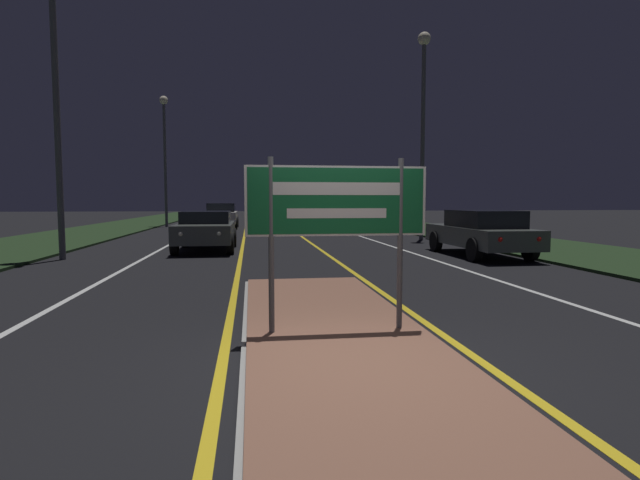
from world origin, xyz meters
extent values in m
plane|color=black|center=(0.00, 0.00, 0.00)|extent=(160.00, 160.00, 0.00)
cube|color=#999993|center=(0.00, 1.17, 0.03)|extent=(2.34, 8.47, 0.05)
cube|color=brown|center=(0.00, 1.17, 0.05)|extent=(2.22, 8.35, 0.10)
cube|color=#1E3319|center=(-9.50, 20.00, 0.04)|extent=(5.00, 100.00, 0.08)
cube|color=#1E3319|center=(9.50, 20.00, 0.04)|extent=(5.00, 100.00, 0.08)
cube|color=gold|center=(-1.36, 25.00, 0.00)|extent=(0.12, 70.00, 0.01)
cube|color=gold|center=(1.36, 25.00, 0.00)|extent=(0.12, 70.00, 0.01)
cube|color=silver|center=(-4.20, 25.00, 0.00)|extent=(0.12, 70.00, 0.01)
cube|color=silver|center=(4.20, 25.00, 0.00)|extent=(0.12, 70.00, 0.01)
cube|color=silver|center=(-7.20, 25.00, 0.00)|extent=(0.10, 70.00, 0.01)
cube|color=silver|center=(7.20, 25.00, 0.00)|extent=(0.10, 70.00, 0.01)
cylinder|color=#56565B|center=(-0.81, 1.17, 1.17)|extent=(0.07, 0.07, 2.13)
cylinder|color=#56565B|center=(0.81, 1.17, 1.17)|extent=(0.07, 0.07, 2.13)
cube|color=#146033|center=(0.00, 1.17, 1.71)|extent=(2.24, 0.04, 0.86)
cube|color=white|center=(0.00, 1.15, 1.71)|extent=(2.24, 0.00, 0.86)
cube|color=#146033|center=(0.00, 1.14, 1.71)|extent=(2.18, 0.01, 0.80)
cube|color=white|center=(0.00, 1.14, 1.85)|extent=(1.57, 0.01, 0.15)
cube|color=white|center=(0.00, 1.14, 1.56)|extent=(1.23, 0.01, 0.12)
cylinder|color=#56565B|center=(-6.48, 10.43, 4.19)|extent=(0.18, 0.18, 8.38)
cylinder|color=#56565B|center=(-6.53, 29.02, 4.02)|extent=(0.18, 0.18, 8.04)
sphere|color=#F9EAC6|center=(-6.53, 29.02, 8.20)|extent=(0.55, 0.55, 0.55)
cylinder|color=#56565B|center=(6.39, 16.19, 4.23)|extent=(0.18, 0.18, 8.45)
sphere|color=#F9EAC6|center=(6.39, 16.19, 8.62)|extent=(0.56, 0.56, 0.56)
cube|color=#4C514C|center=(5.99, 9.74, 0.62)|extent=(1.76, 4.72, 0.57)
cube|color=black|center=(5.99, 9.46, 1.16)|extent=(1.55, 2.45, 0.51)
sphere|color=red|center=(5.44, 7.41, 0.70)|extent=(0.14, 0.14, 0.14)
sphere|color=red|center=(6.53, 7.41, 0.70)|extent=(0.14, 0.14, 0.14)
cylinder|color=black|center=(5.15, 11.21, 0.34)|extent=(0.22, 0.68, 0.68)
cylinder|color=black|center=(6.83, 11.21, 0.34)|extent=(0.22, 0.68, 0.68)
cylinder|color=black|center=(5.15, 8.28, 0.34)|extent=(0.22, 0.68, 0.68)
cylinder|color=black|center=(6.83, 8.28, 0.34)|extent=(0.22, 0.68, 0.68)
cube|color=silver|center=(5.73, 22.42, 0.64)|extent=(1.82, 4.58, 0.61)
cube|color=black|center=(5.73, 22.14, 1.15)|extent=(1.60, 2.38, 0.42)
sphere|color=red|center=(5.17, 20.15, 0.71)|extent=(0.14, 0.14, 0.14)
sphere|color=red|center=(6.30, 20.15, 0.71)|extent=(0.14, 0.14, 0.14)
cylinder|color=black|center=(4.86, 23.84, 0.33)|extent=(0.22, 0.67, 0.67)
cylinder|color=black|center=(6.60, 23.84, 0.33)|extent=(0.22, 0.67, 0.67)
cylinder|color=black|center=(4.86, 21.00, 0.33)|extent=(0.22, 0.67, 0.67)
cylinder|color=black|center=(6.60, 21.00, 0.33)|extent=(0.22, 0.67, 0.67)
cube|color=maroon|center=(2.44, 33.31, 0.63)|extent=(1.81, 4.69, 0.58)
cube|color=black|center=(2.44, 33.03, 1.14)|extent=(1.60, 2.44, 0.44)
sphere|color=red|center=(1.88, 30.99, 0.71)|extent=(0.14, 0.14, 0.14)
sphere|color=red|center=(3.01, 30.99, 0.71)|extent=(0.14, 0.14, 0.14)
cylinder|color=black|center=(1.58, 34.76, 0.35)|extent=(0.22, 0.69, 0.69)
cylinder|color=black|center=(3.31, 34.76, 0.35)|extent=(0.22, 0.69, 0.69)
cylinder|color=black|center=(1.58, 31.86, 0.35)|extent=(0.22, 0.69, 0.69)
cylinder|color=black|center=(3.31, 31.86, 0.35)|extent=(0.22, 0.69, 0.69)
cube|color=#4C514C|center=(-2.57, 12.59, 0.65)|extent=(1.82, 4.28, 0.60)
cube|color=black|center=(-2.57, 12.84, 1.15)|extent=(1.60, 2.22, 0.40)
sphere|color=white|center=(-3.14, 10.47, 0.72)|extent=(0.14, 0.14, 0.14)
sphere|color=white|center=(-2.00, 10.47, 0.72)|extent=(0.14, 0.14, 0.14)
cylinder|color=black|center=(-3.44, 11.26, 0.35)|extent=(0.22, 0.69, 0.69)
cylinder|color=black|center=(-1.70, 11.26, 0.35)|extent=(0.22, 0.69, 0.69)
cylinder|color=black|center=(-3.44, 13.91, 0.35)|extent=(0.22, 0.69, 0.69)
cylinder|color=black|center=(-1.70, 13.91, 0.35)|extent=(0.22, 0.69, 0.69)
cube|color=silver|center=(-2.85, 26.72, 0.69)|extent=(1.89, 4.59, 0.69)
cube|color=black|center=(-2.85, 27.00, 1.30)|extent=(1.66, 2.39, 0.53)
sphere|color=white|center=(-3.44, 24.44, 0.77)|extent=(0.14, 0.14, 0.14)
sphere|color=white|center=(-2.27, 24.44, 0.77)|extent=(0.14, 0.14, 0.14)
cylinder|color=black|center=(-3.76, 25.30, 0.35)|extent=(0.22, 0.69, 0.69)
cylinder|color=black|center=(-1.95, 25.30, 0.35)|extent=(0.22, 0.69, 0.69)
cylinder|color=black|center=(-3.76, 28.15, 0.35)|extent=(0.22, 0.69, 0.69)
cylinder|color=black|center=(-1.95, 28.15, 0.35)|extent=(0.22, 0.69, 0.69)
cylinder|color=#56565B|center=(8.55, 22.76, 1.00)|extent=(0.06, 0.06, 1.85)
cube|color=yellow|center=(8.55, 22.76, 1.87)|extent=(0.60, 0.02, 0.60)
camera|label=1|loc=(-1.05, -4.87, 1.71)|focal=28.00mm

